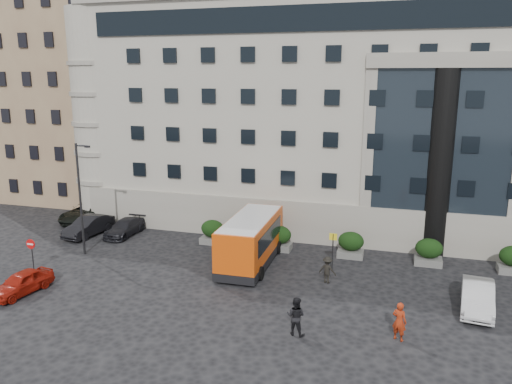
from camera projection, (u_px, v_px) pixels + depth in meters
ground at (228, 291)px, 29.74m from camera, size 120.00×120.00×0.00m
civic_building at (366, 114)px, 46.57m from camera, size 44.00×24.00×18.00m
entrance_column at (440, 164)px, 34.56m from camera, size 1.80×1.80×13.00m
apartment_near at (77, 100)px, 52.75m from camera, size 14.00×14.00×20.00m
apartment_far at (137, 86)px, 70.16m from camera, size 13.00×13.00×22.00m
hedge_a at (213, 232)px, 37.92m from camera, size 1.80×1.26×1.84m
hedge_b at (279, 238)px, 36.48m from camera, size 1.80×1.26×1.84m
hedge_c at (351, 244)px, 35.04m from camera, size 1.80×1.26×1.84m
hedge_d at (429, 252)px, 33.61m from camera, size 1.80×1.26×1.84m
street_lamp at (81, 195)px, 34.84m from camera, size 1.16×0.18×8.00m
bus_stop_sign at (333, 245)px, 32.49m from camera, size 0.50×0.08×2.52m
no_entry_sign at (31, 249)px, 31.98m from camera, size 0.64×0.16×2.32m
minibus at (251, 239)px, 33.52m from camera, size 3.04×7.84×3.25m
red_truck at (166, 192)px, 47.75m from camera, size 2.84×5.98×3.22m
parked_car_a at (22, 283)px, 29.24m from camera, size 2.15×4.07×1.32m
parked_car_b at (89, 226)px, 39.91m from camera, size 2.16×4.81×1.53m
parked_car_c at (125, 228)px, 39.93m from camera, size 1.84×4.38×1.26m
parked_car_d at (87, 212)px, 43.82m from camera, size 2.78×5.73×1.57m
white_taxi at (478, 297)px, 27.14m from camera, size 2.10×4.79×1.53m
pedestrian_a at (399, 321)px, 24.00m from camera, size 0.84×0.72×1.96m
pedestrian_b at (296, 316)px, 24.50m from camera, size 1.05×0.87×1.97m
pedestrian_c at (327, 270)px, 30.69m from camera, size 1.21×0.87×1.70m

